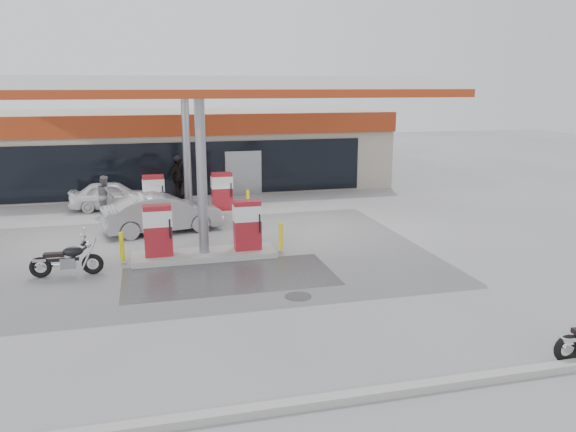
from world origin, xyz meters
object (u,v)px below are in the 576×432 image
object	(u,v)px
sedan_white	(113,195)
parked_motorcycle	(68,260)
pump_island_far	(189,199)
attendant	(105,195)
pump_island_near	(204,236)
hatchback_silver	(163,213)
biker_walking	(178,178)

from	to	relation	value
sedan_white	parked_motorcycle	bearing A→B (deg)	175.63
pump_island_far	parked_motorcycle	xyz separation A→B (m)	(-3.97, -6.80, -0.25)
attendant	pump_island_near	bearing A→B (deg)	-175.87
parked_motorcycle	attendant	world-z (taller)	attendant
pump_island_near	sedan_white	size ratio (longest dim) A/B	1.40
pump_island_far	parked_motorcycle	bearing A→B (deg)	-120.31
hatchback_silver	pump_island_far	bearing A→B (deg)	-36.10
parked_motorcycle	biker_walking	distance (m)	11.27
pump_island_near	sedan_white	bearing A→B (deg)	110.95
pump_island_near	parked_motorcycle	size ratio (longest dim) A/B	2.53
pump_island_far	biker_walking	size ratio (longest dim) A/B	2.54
pump_island_near	parked_motorcycle	distance (m)	4.06
attendant	biker_walking	distance (m)	4.25
parked_motorcycle	biker_walking	world-z (taller)	biker_walking
pump_island_near	biker_walking	world-z (taller)	biker_walking
pump_island_near	pump_island_far	world-z (taller)	same
parked_motorcycle	hatchback_silver	size ratio (longest dim) A/B	0.47
pump_island_near	hatchback_silver	distance (m)	3.78
pump_island_far	pump_island_near	bearing A→B (deg)	-90.00
pump_island_near	hatchback_silver	bearing A→B (deg)	107.64
attendant	sedan_white	bearing A→B (deg)	-32.64
pump_island_far	attendant	xyz separation A→B (m)	(-3.37, 1.00, 0.14)
parked_motorcycle	sedan_white	distance (m)	9.04
parked_motorcycle	pump_island_near	bearing A→B (deg)	12.71
hatchback_silver	sedan_white	bearing A→B (deg)	12.84
pump_island_near	parked_motorcycle	xyz separation A→B (m)	(-3.97, -0.80, -0.25)
parked_motorcycle	sedan_white	world-z (taller)	sedan_white
attendant	hatchback_silver	distance (m)	4.07
sedan_white	hatchback_silver	size ratio (longest dim) A/B	0.85
pump_island_far	biker_walking	world-z (taller)	biker_walking
sedan_white	biker_walking	distance (m)	3.38
pump_island_far	hatchback_silver	bearing A→B (deg)	-115.50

